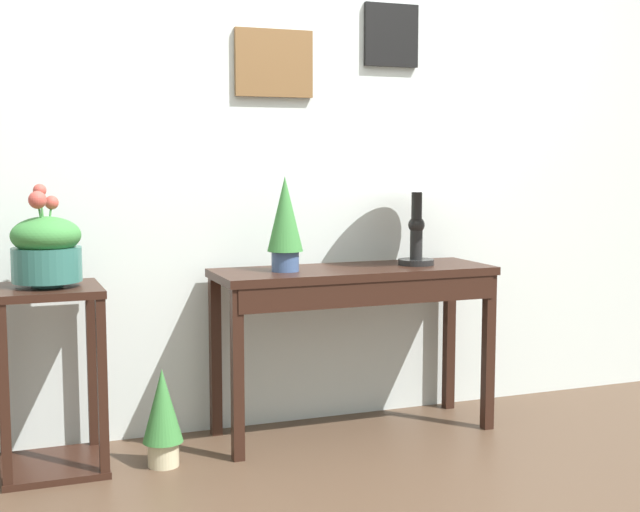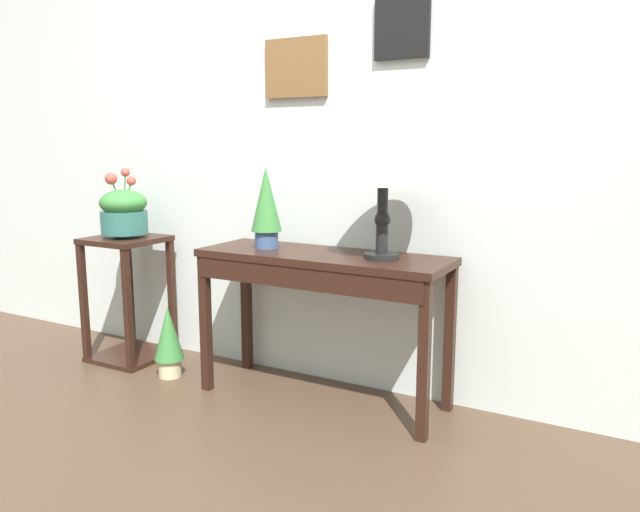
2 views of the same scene
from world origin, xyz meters
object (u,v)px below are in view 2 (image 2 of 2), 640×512
(console_table, at_px, (320,276))
(pedestal_stand_left, at_px, (129,299))
(potted_plant_on_console, at_px, (266,205))
(potted_plant_floor, at_px, (169,339))
(table_lamp, at_px, (383,163))
(planter_bowl_wide, at_px, (124,211))

(console_table, relative_size, pedestal_stand_left, 1.69)
(potted_plant_on_console, distance_m, potted_plant_floor, 0.92)
(potted_plant_floor, bearing_deg, pedestal_stand_left, 163.86)
(console_table, xyz_separation_m, potted_plant_floor, (-0.86, -0.11, -0.41))
(pedestal_stand_left, relative_size, potted_plant_floor, 1.83)
(console_table, bearing_deg, potted_plant_on_console, 176.16)
(console_table, bearing_deg, potted_plant_floor, -172.79)
(table_lamp, height_order, planter_bowl_wide, table_lamp)
(pedestal_stand_left, xyz_separation_m, potted_plant_floor, (0.40, -0.12, -0.15))
(planter_bowl_wide, height_order, potted_plant_floor, planter_bowl_wide)
(potted_plant_on_console, bearing_deg, table_lamp, 0.29)
(pedestal_stand_left, bearing_deg, table_lamp, 0.61)
(console_table, bearing_deg, planter_bowl_wide, 179.67)
(console_table, height_order, planter_bowl_wide, planter_bowl_wide)
(console_table, height_order, table_lamp, table_lamp)
(potted_plant_on_console, xyz_separation_m, planter_bowl_wide, (-0.95, -0.01, -0.08))
(table_lamp, distance_m, planter_bowl_wide, 1.59)
(pedestal_stand_left, bearing_deg, planter_bowl_wide, -150.63)
(potted_plant_on_console, bearing_deg, pedestal_stand_left, -179.18)
(table_lamp, bearing_deg, potted_plant_on_console, -179.71)
(table_lamp, height_order, potted_plant_on_console, table_lamp)
(potted_plant_on_console, bearing_deg, planter_bowl_wide, -179.17)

